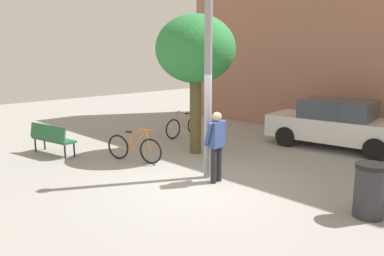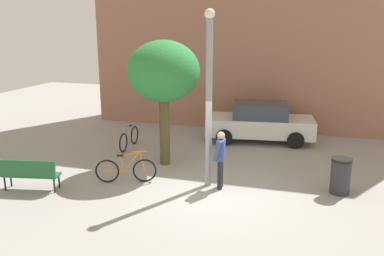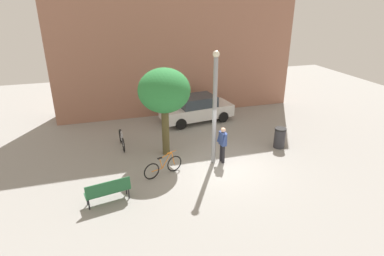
# 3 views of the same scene
# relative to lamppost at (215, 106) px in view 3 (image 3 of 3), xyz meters

# --- Properties ---
(ground_plane) EXTENTS (36.00, 36.00, 0.00)m
(ground_plane) POSITION_rel_lamppost_xyz_m (0.29, -0.45, -2.66)
(ground_plane) COLOR gray
(building_facade) EXTENTS (14.88, 2.00, 9.65)m
(building_facade) POSITION_rel_lamppost_xyz_m (0.29, 7.69, 2.17)
(building_facade) COLOR #9E6B56
(building_facade) RESTS_ON ground_plane
(lamppost) EXTENTS (0.28, 0.28, 4.96)m
(lamppost) POSITION_rel_lamppost_xyz_m (0.00, 0.00, 0.00)
(lamppost) COLOR gray
(lamppost) RESTS_ON ground_plane
(person_by_lamppost) EXTENTS (0.32, 0.61, 1.67)m
(person_by_lamppost) POSITION_rel_lamppost_xyz_m (0.38, -0.11, -1.69)
(person_by_lamppost) COLOR #232328
(person_by_lamppost) RESTS_ON ground_plane
(park_bench) EXTENTS (1.66, 0.77, 0.92)m
(park_bench) POSITION_rel_lamppost_xyz_m (-4.68, -1.82, -2.11)
(park_bench) COLOR #236038
(park_bench) RESTS_ON ground_plane
(plaza_tree) EXTENTS (2.33, 2.33, 4.10)m
(plaza_tree) POSITION_rel_lamppost_xyz_m (-1.85, 1.41, 0.41)
(plaza_tree) COLOR brown
(plaza_tree) RESTS_ON ground_plane
(bicycle_orange) EXTENTS (1.73, 0.64, 0.97)m
(bicycle_orange) POSITION_rel_lamppost_xyz_m (-2.38, -0.46, -2.27)
(bicycle_orange) COLOR black
(bicycle_orange) RESTS_ON ground_plane
(bicycle_silver) EXTENTS (0.14, 1.81, 0.97)m
(bicycle_silver) POSITION_rel_lamppost_xyz_m (-3.79, 2.73, -2.27)
(bicycle_silver) COLOR black
(bicycle_silver) RESTS_ON ground_plane
(parked_car_white) EXTENTS (4.39, 2.24, 1.55)m
(parked_car_white) POSITION_rel_lamppost_xyz_m (0.82, 5.10, -1.88)
(parked_car_white) COLOR silver
(parked_car_white) RESTS_ON ground_plane
(trash_bin) EXTENTS (0.57, 0.57, 1.01)m
(trash_bin) POSITION_rel_lamppost_xyz_m (3.64, 0.49, -2.15)
(trash_bin) COLOR #2D2D33
(trash_bin) RESTS_ON ground_plane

